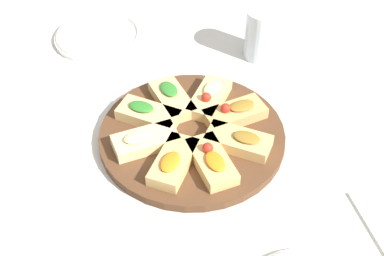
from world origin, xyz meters
The scene contains 12 objects.
ground_plane centered at (0.00, 0.00, 0.00)m, with size 3.00×3.00×0.00m, color beige.
serving_board centered at (0.00, 0.00, 0.01)m, with size 0.33×0.33×0.02m, color #51331E.
focaccia_slice_0 centered at (0.01, 0.09, 0.03)m, with size 0.07×0.12×0.03m.
focaccia_slice_1 centered at (-0.06, 0.07, 0.03)m, with size 0.11×0.12×0.03m.
focaccia_slice_2 centered at (-0.09, 0.01, 0.03)m, with size 0.12×0.07×0.04m.
focaccia_slice_3 centered at (-0.07, -0.05, 0.03)m, with size 0.12×0.11×0.03m.
focaccia_slice_4 centered at (-0.01, -0.09, 0.03)m, with size 0.06×0.12×0.04m.
focaccia_slice_5 centered at (0.05, -0.07, 0.03)m, with size 0.11×0.12×0.04m.
focaccia_slice_6 centered at (0.09, -0.01, 0.03)m, with size 0.12×0.06×0.03m.
focaccia_slice_7 centered at (0.07, 0.05, 0.03)m, with size 0.12×0.11×0.03m.
plate_right centered at (0.38, 0.02, 0.01)m, with size 0.19×0.19×0.02m.
water_glass centered at (0.15, -0.25, 0.05)m, with size 0.07×0.07×0.11m, color silver.
Camera 1 is at (-0.59, 0.34, 0.68)m, focal length 50.00 mm.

